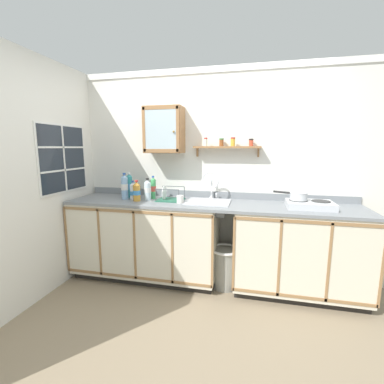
{
  "coord_description": "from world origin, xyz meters",
  "views": [
    {
      "loc": [
        0.47,
        -2.5,
        1.57
      ],
      "look_at": [
        -0.23,
        0.5,
        1.05
      ],
      "focal_mm": 24.82,
      "sensor_mm": 36.0,
      "label": 1
    }
  ],
  "objects": [
    {
      "name": "trash_bin",
      "position": [
        0.2,
        0.33,
        0.24
      ],
      "size": [
        0.34,
        0.34,
        0.46
      ],
      "color": "gray",
      "rests_on": "ground"
    },
    {
      "name": "saucepan",
      "position": [
        0.93,
        0.39,
        1.07
      ],
      "size": [
        0.34,
        0.2,
        0.08
      ],
      "color": "silver",
      "rests_on": "hot_plate_stove"
    },
    {
      "name": "window",
      "position": [
        -1.65,
        0.12,
        1.44
      ],
      "size": [
        0.03,
        0.77,
        0.77
      ],
      "color": "#262D38"
    },
    {
      "name": "countertop",
      "position": [
        0.0,
        0.38,
        0.94
      ],
      "size": [
        3.27,
        0.67,
        0.03
      ],
      "primitive_type": "cube",
      "color": "gray",
      "rests_on": "lower_cabinet_run"
    },
    {
      "name": "bottle_soda_green_4",
      "position": [
        -0.7,
        0.47,
        1.09
      ],
      "size": [
        0.07,
        0.07,
        0.28
      ],
      "color": "#4CB266",
      "rests_on": "countertop"
    },
    {
      "name": "side_wall_left",
      "position": [
        -1.68,
        -0.25,
        1.25
      ],
      "size": [
        0.05,
        3.49,
        2.49
      ],
      "primitive_type": "cube",
      "color": "silver",
      "rests_on": "ground"
    },
    {
      "name": "sink",
      "position": [
        -0.01,
        0.42,
        0.95
      ],
      "size": [
        0.49,
        0.46,
        0.46
      ],
      "color": "silver",
      "rests_on": "countertop"
    },
    {
      "name": "backsplash",
      "position": [
        0.0,
        0.68,
        1.0
      ],
      "size": [
        3.27,
        0.02,
        0.08
      ],
      "primitive_type": "cube",
      "color": "gray",
      "rests_on": "countertop"
    },
    {
      "name": "wall_cabinet",
      "position": [
        -0.58,
        0.56,
        1.77
      ],
      "size": [
        0.45,
        0.28,
        0.54
      ],
      "color": "#996B42"
    },
    {
      "name": "bottle_detergent_teal_3",
      "position": [
        -1.01,
        0.47,
        1.1
      ],
      "size": [
        0.07,
        0.07,
        0.31
      ],
      "color": "teal",
      "rests_on": "countertop"
    },
    {
      "name": "lower_cabinet_run",
      "position": [
        -0.77,
        0.38,
        0.47
      ],
      "size": [
        1.75,
        0.65,
        0.93
      ],
      "color": "black",
      "rests_on": "ground"
    },
    {
      "name": "bottle_water_blue_1",
      "position": [
        -1.02,
        0.36,
        1.11
      ],
      "size": [
        0.08,
        0.08,
        0.32
      ],
      "color": "#8CB7E0",
      "rests_on": "countertop"
    },
    {
      "name": "dish_rack",
      "position": [
        -0.48,
        0.41,
        0.98
      ],
      "size": [
        0.3,
        0.26,
        0.17
      ],
      "color": "#26664C",
      "rests_on": "countertop"
    },
    {
      "name": "bottle_opaque_white_0",
      "position": [
        -0.91,
        0.36,
        1.06
      ],
      "size": [
        0.07,
        0.07,
        0.23
      ],
      "color": "white",
      "rests_on": "countertop"
    },
    {
      "name": "back_wall",
      "position": [
        0.0,
        0.72,
        1.26
      ],
      "size": [
        3.91,
        0.07,
        2.49
      ],
      "color": "silver",
      "rests_on": "ground"
    },
    {
      "name": "floor",
      "position": [
        0.0,
        0.0,
        0.0
      ],
      "size": [
        6.31,
        6.31,
        0.0
      ],
      "primitive_type": "plane",
      "color": "gray",
      "rests_on": "ground"
    },
    {
      "name": "bottle_juice_amber_2",
      "position": [
        -0.83,
        0.29,
        1.07
      ],
      "size": [
        0.09,
        0.09,
        0.24
      ],
      "color": "gold",
      "rests_on": "countertop"
    },
    {
      "name": "mug",
      "position": [
        -0.32,
        0.3,
        1.0
      ],
      "size": [
        0.09,
        0.1,
        0.09
      ],
      "color": "white",
      "rests_on": "countertop"
    },
    {
      "name": "lower_cabinet_run_right",
      "position": [
        0.97,
        0.38,
        0.47
      ],
      "size": [
        1.35,
        0.65,
        0.93
      ],
      "color": "black",
      "rests_on": "ground"
    },
    {
      "name": "hot_plate_stove",
      "position": [
        1.05,
        0.36,
        0.99
      ],
      "size": [
        0.46,
        0.33,
        0.07
      ],
      "color": "silver",
      "rests_on": "countertop"
    },
    {
      "name": "spice_shelf",
      "position": [
        0.17,
        0.63,
        1.59
      ],
      "size": [
        0.78,
        0.14,
        0.22
      ],
      "color": "#996B42"
    },
    {
      "name": "bottle_water_clear_5",
      "position": [
        -0.73,
        0.37,
        1.08
      ],
      "size": [
        0.08,
        0.08,
        0.26
      ],
      "color": "silver",
      "rests_on": "countertop"
    }
  ]
}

